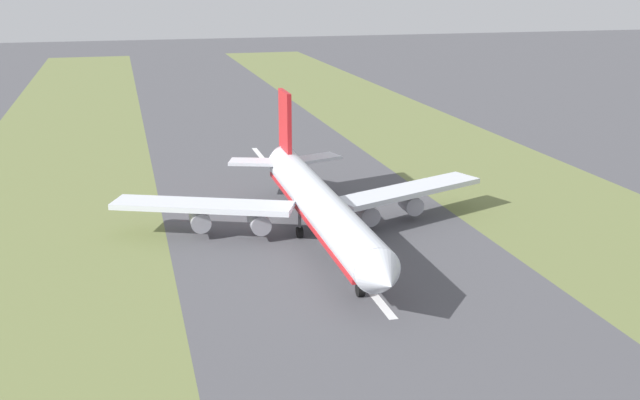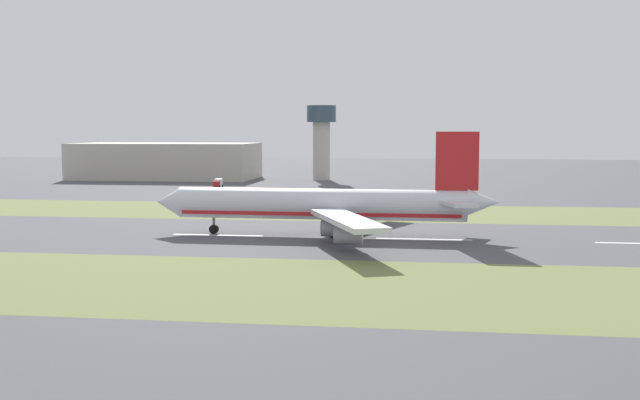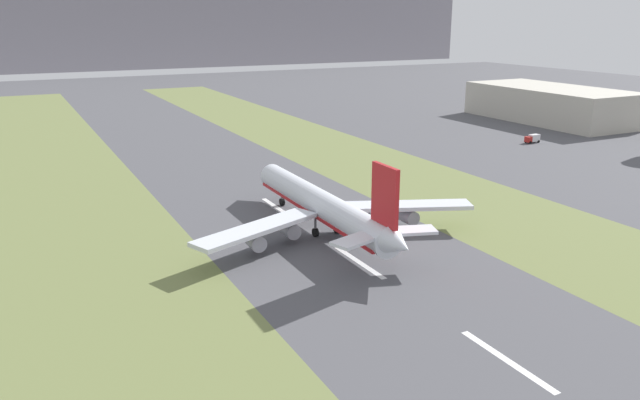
% 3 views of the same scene
% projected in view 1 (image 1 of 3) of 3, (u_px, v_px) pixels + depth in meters
% --- Properties ---
extents(ground_plane, '(800.00, 800.00, 0.00)m').
position_uv_depth(ground_plane, '(331.00, 242.00, 118.29)').
color(ground_plane, '#4C4C51').
extents(grass_median_west, '(40.00, 600.00, 0.01)m').
position_uv_depth(grass_median_west, '(581.00, 219.00, 129.35)').
color(grass_median_west, olive).
rests_on(grass_median_west, ground).
extents(grass_median_east, '(40.00, 600.00, 0.01)m').
position_uv_depth(grass_median_east, '(29.00, 270.00, 107.22)').
color(grass_median_east, olive).
rests_on(grass_median_east, ground).
extents(centreline_dash_near, '(1.20, 18.00, 0.01)m').
position_uv_depth(centreline_dash_near, '(261.00, 156.00, 174.11)').
color(centreline_dash_near, silver).
rests_on(centreline_dash_near, ground).
extents(centreline_dash_mid, '(1.20, 18.00, 0.01)m').
position_uv_depth(centreline_dash_mid, '(301.00, 205.00, 137.10)').
color(centreline_dash_mid, silver).
rests_on(centreline_dash_mid, ground).
extents(centreline_dash_far, '(1.20, 18.00, 0.01)m').
position_uv_depth(centreline_dash_far, '(370.00, 291.00, 100.09)').
color(centreline_dash_far, silver).
rests_on(centreline_dash_far, ground).
extents(airplane_main_jet, '(64.13, 67.04, 20.20)m').
position_uv_depth(airplane_main_jet, '(317.00, 203.00, 118.21)').
color(airplane_main_jet, silver).
rests_on(airplane_main_jet, ground).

